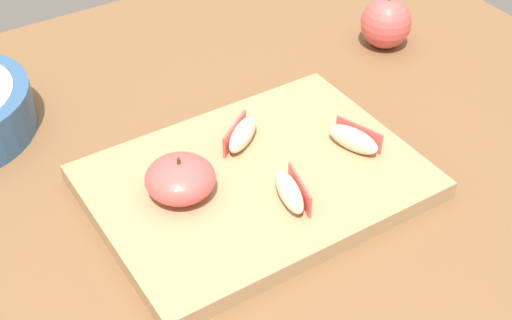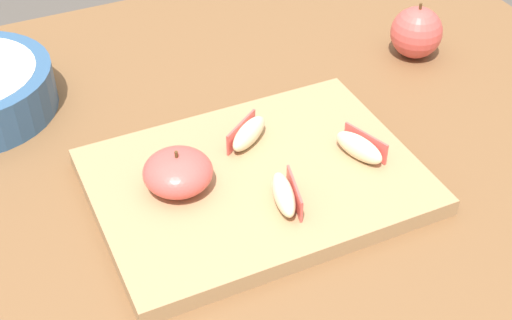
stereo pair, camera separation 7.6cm
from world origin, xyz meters
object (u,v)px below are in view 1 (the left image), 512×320
apple_wedge_middle (354,139)px  apple_wedge_back (290,192)px  apple_half_skin_up (180,179)px  whole_apple_pink_lady (386,23)px  cutting_board (256,181)px  apple_wedge_near_knife (242,134)px

apple_wedge_middle → apple_wedge_back: bearing=-162.8°
apple_half_skin_up → whole_apple_pink_lady: 0.42m
apple_wedge_middle → whole_apple_pink_lady: (0.20, 0.18, 0.00)m
cutting_board → apple_wedge_near_knife: size_ratio=5.51×
cutting_board → apple_half_skin_up: bearing=168.6°
apple_wedge_back → whole_apple_pink_lady: bearing=34.8°
cutting_board → whole_apple_pink_lady: (0.31, 0.16, 0.03)m
apple_half_skin_up → apple_wedge_middle: size_ratio=1.12×
apple_half_skin_up → apple_wedge_near_knife: (0.10, 0.04, -0.01)m
apple_wedge_back → whole_apple_pink_lady: 0.37m
cutting_board → whole_apple_pink_lady: whole_apple_pink_lady is taller
apple_half_skin_up → whole_apple_pink_lady: size_ratio=0.93×
apple_wedge_near_knife → apple_wedge_middle: same height
apple_wedge_middle → apple_half_skin_up: bearing=169.2°
apple_wedge_back → apple_wedge_near_knife: (0.01, 0.11, 0.00)m
apple_half_skin_up → cutting_board: bearing=-11.4°
cutting_board → whole_apple_pink_lady: bearing=26.8°
apple_half_skin_up → apple_wedge_near_knife: 0.10m
apple_half_skin_up → apple_wedge_middle: 0.20m
apple_wedge_near_knife → apple_wedge_middle: (0.10, -0.07, 0.00)m
apple_half_skin_up → whole_apple_pink_lady: (0.39, 0.14, -0.00)m
apple_wedge_back → apple_wedge_middle: size_ratio=1.00×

